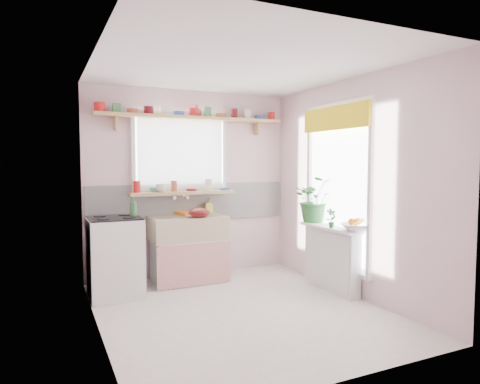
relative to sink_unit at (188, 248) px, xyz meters
name	(u,v)px	position (x,y,z in m)	size (l,w,h in m)	color
room	(259,176)	(0.81, -0.43, 0.94)	(3.20, 3.20, 3.20)	white
sink_unit	(188,248)	(0.00, 0.00, 0.00)	(0.95, 0.65, 1.11)	white
cooker	(115,257)	(-0.95, -0.24, 0.03)	(0.58, 0.58, 0.93)	white
radiator_ledge	(331,257)	(1.45, -1.09, -0.03)	(0.22, 0.95, 0.78)	white
windowsill	(183,193)	(0.00, 0.19, 0.71)	(1.40, 0.22, 0.04)	tan
pine_shelf	(193,118)	(0.15, 0.18, 1.69)	(2.52, 0.24, 0.04)	tan
shelf_crockery	(192,112)	(0.13, 0.18, 1.76)	(2.47, 0.11, 0.12)	red
sill_crockery	(179,187)	(-0.05, 0.19, 0.78)	(1.35, 0.11, 0.12)	red
dish_tray	(192,212)	(0.12, 0.20, 0.44)	(0.38, 0.29, 0.04)	orange
colander	(199,213)	(0.09, -0.19, 0.48)	(0.27, 0.27, 0.12)	#570F0F
jade_plant	(315,199)	(1.48, -0.69, 0.63)	(0.53, 0.46, 0.58)	#27622A
fruit_bowl	(356,227)	(1.48, -1.49, 0.38)	(0.34, 0.34, 0.08)	silver
herb_pot	(331,218)	(1.36, -1.19, 0.46)	(0.12, 0.08, 0.23)	#2A5B24
soap_bottle_sink	(209,205)	(0.37, 0.21, 0.52)	(0.09, 0.09, 0.20)	#CBCD5B
sill_cup	(161,188)	(-0.31, 0.13, 0.78)	(0.13, 0.13, 0.10)	beige
sill_bowl	(156,189)	(-0.34, 0.25, 0.76)	(0.18, 0.18, 0.06)	teal
shelf_vase	(196,111)	(0.21, 0.24, 1.79)	(0.16, 0.16, 0.16)	#9B392F
cooker_bottle	(133,206)	(-0.73, -0.23, 0.60)	(0.09, 0.09, 0.23)	#39723D
fruit	(356,222)	(1.49, -1.49, 0.45)	(0.20, 0.14, 0.10)	orange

